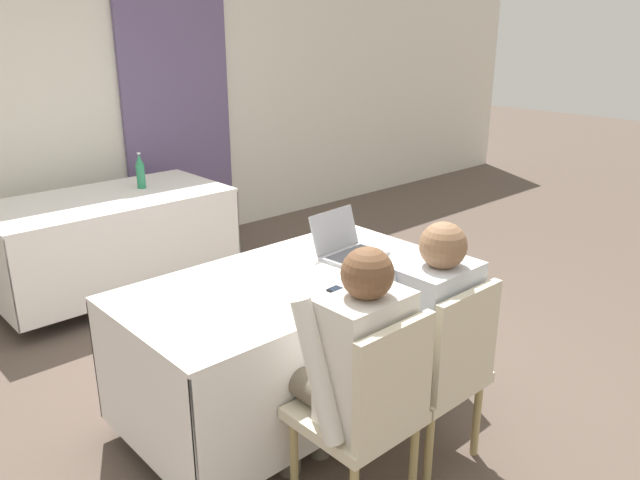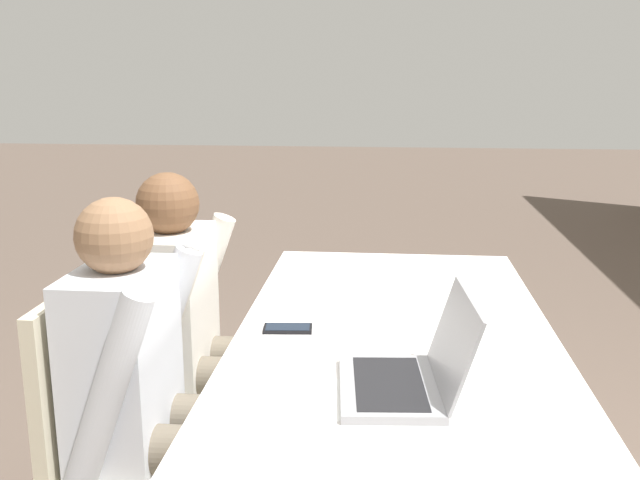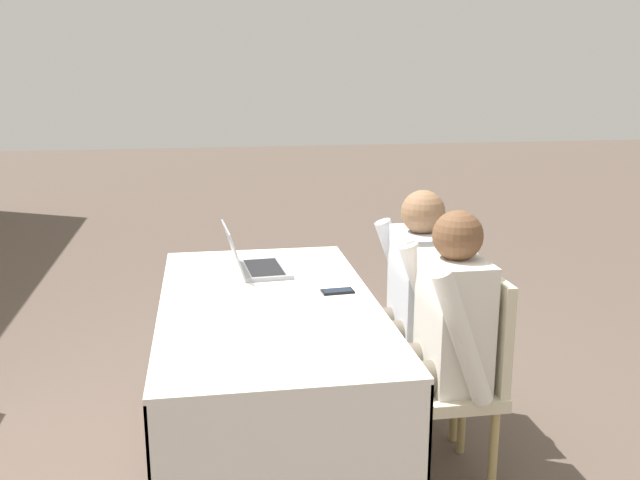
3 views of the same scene
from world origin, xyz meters
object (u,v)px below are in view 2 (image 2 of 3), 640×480
(person_checkered_shirt, at_px, (196,324))
(chair_near_left, at_px, (168,368))
(person_white_shirt, at_px, (152,383))
(laptop, at_px, (408,373))
(chair_near_right, at_px, (119,436))
(cell_phone, at_px, (288,328))

(person_checkered_shirt, bearing_deg, chair_near_left, 90.00)
(person_white_shirt, bearing_deg, laptop, -106.21)
(person_checkered_shirt, bearing_deg, laptop, -133.92)
(chair_near_right, relative_size, person_checkered_shirt, 0.77)
(cell_phone, relative_size, chair_near_right, 0.16)
(cell_phone, height_order, person_white_shirt, person_white_shirt)
(chair_near_left, height_order, chair_near_right, same)
(chair_near_right, bearing_deg, person_white_shirt, -90.00)
(cell_phone, bearing_deg, chair_near_right, -74.24)
(laptop, xyz_separation_m, person_white_shirt, (-0.20, -0.67, -0.14))
(chair_near_left, bearing_deg, cell_phone, -122.54)
(laptop, relative_size, chair_near_left, 0.39)
(chair_near_left, relative_size, person_checkered_shirt, 0.77)
(cell_phone, relative_size, person_checkered_shirt, 0.12)
(laptop, bearing_deg, chair_near_right, -108.62)
(laptop, bearing_deg, person_checkered_shirt, -138.39)
(laptop, xyz_separation_m, person_checkered_shirt, (-0.65, -0.67, -0.14))
(person_checkered_shirt, distance_m, person_white_shirt, 0.45)
(chair_near_right, xyz_separation_m, person_white_shirt, (-0.00, 0.10, 0.16))
(cell_phone, height_order, chair_near_left, chair_near_left)
(laptop, relative_size, person_checkered_shirt, 0.30)
(cell_phone, relative_size, person_white_shirt, 0.12)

